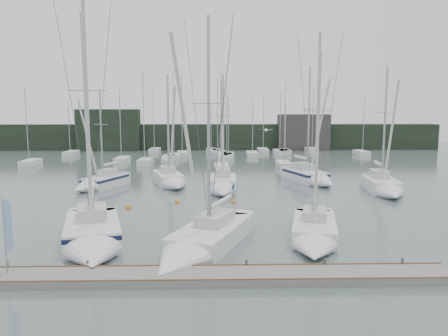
# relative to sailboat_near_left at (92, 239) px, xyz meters

# --- Properties ---
(ground) EXTENTS (160.00, 160.00, 0.00)m
(ground) POSITION_rel_sailboat_near_left_xyz_m (6.78, 0.31, -0.66)
(ground) COLOR #4A5B57
(ground) RESTS_ON ground
(dock) EXTENTS (24.00, 2.00, 0.40)m
(dock) POSITION_rel_sailboat_near_left_xyz_m (6.78, -4.69, -0.46)
(dock) COLOR #62625D
(dock) RESTS_ON ground
(far_treeline) EXTENTS (90.00, 4.00, 5.00)m
(far_treeline) POSITION_rel_sailboat_near_left_xyz_m (6.78, 62.31, 1.84)
(far_treeline) COLOR black
(far_treeline) RESTS_ON ground
(far_building_left) EXTENTS (12.00, 3.00, 8.00)m
(far_building_left) POSITION_rel_sailboat_near_left_xyz_m (-13.22, 60.31, 3.34)
(far_building_left) COLOR black
(far_building_left) RESTS_ON ground
(far_building_right) EXTENTS (10.00, 3.00, 7.00)m
(far_building_right) POSITION_rel_sailboat_near_left_xyz_m (24.78, 60.31, 2.84)
(far_building_right) COLOR #393735
(far_building_right) RESTS_ON ground
(mast_forest) EXTENTS (54.34, 27.79, 14.30)m
(mast_forest) POSITION_rel_sailboat_near_left_xyz_m (7.59, 47.79, -0.19)
(mast_forest) COLOR silver
(mast_forest) RESTS_ON ground
(sailboat_near_left) EXTENTS (5.58, 10.08, 15.76)m
(sailboat_near_left) POSITION_rel_sailboat_near_left_xyz_m (0.00, 0.00, 0.00)
(sailboat_near_left) COLOR silver
(sailboat_near_left) RESTS_ON ground
(sailboat_near_center) EXTENTS (6.74, 10.90, 14.60)m
(sailboat_near_center) POSITION_rel_sailboat_near_left_xyz_m (6.17, -0.98, -0.14)
(sailboat_near_center) COLOR silver
(sailboat_near_center) RESTS_ON ground
(sailboat_near_right) EXTENTS (4.59, 9.35, 13.78)m
(sailboat_near_right) POSITION_rel_sailboat_near_left_xyz_m (13.26, 0.66, -0.16)
(sailboat_near_right) COLOR silver
(sailboat_near_right) RESTS_ON ground
(sailboat_mid_a) EXTENTS (5.12, 8.01, 10.98)m
(sailboat_mid_a) POSITION_rel_sailboat_near_left_xyz_m (-4.87, 19.67, -0.09)
(sailboat_mid_a) COLOR silver
(sailboat_mid_a) RESTS_ON ground
(sailboat_mid_b) EXTENTS (4.73, 8.24, 12.60)m
(sailboat_mid_b) POSITION_rel_sailboat_near_left_xyz_m (2.65, 20.80, -0.08)
(sailboat_mid_b) COLOR silver
(sailboat_mid_b) RESTS_ON ground
(sailboat_mid_c) EXTENTS (2.85, 8.25, 12.41)m
(sailboat_mid_c) POSITION_rel_sailboat_near_left_xyz_m (8.05, 17.50, -0.04)
(sailboat_mid_c) COLOR silver
(sailboat_mid_c) RESTS_ON ground
(sailboat_mid_d) EXTENTS (5.29, 8.88, 13.68)m
(sailboat_mid_d) POSITION_rel_sailboat_near_left_xyz_m (17.99, 22.20, -0.01)
(sailboat_mid_d) COLOR silver
(sailboat_mid_d) RESTS_ON ground
(sailboat_mid_e) EXTENTS (3.72, 9.03, 13.04)m
(sailboat_mid_e) POSITION_rel_sailboat_near_left_xyz_m (23.71, 16.19, -0.05)
(sailboat_mid_e) COLOR silver
(sailboat_mid_e) RESTS_ON ground
(buoy_a) EXTENTS (0.48, 0.48, 0.48)m
(buoy_a) POSITION_rel_sailboat_near_left_xyz_m (3.92, 12.89, -0.66)
(buoy_a) COLOR #CE6712
(buoy_a) RESTS_ON ground
(buoy_b) EXTENTS (0.47, 0.47, 0.47)m
(buoy_b) POSITION_rel_sailboat_near_left_xyz_m (8.86, 12.76, -0.66)
(buoy_b) COLOR #CE6712
(buoy_b) RESTS_ON ground
(buoy_c) EXTENTS (0.55, 0.55, 0.55)m
(buoy_c) POSITION_rel_sailboat_near_left_xyz_m (-0.02, 10.84, -0.66)
(buoy_c) COLOR #CE6712
(buoy_c) RESTS_ON ground
(dock_banner) EXTENTS (0.53, 0.25, 3.70)m
(dock_banner) POSITION_rel_sailboat_near_left_xyz_m (-2.67, -4.64, 1.92)
(dock_banner) COLOR #96979D
(dock_banner) RESTS_ON dock
(seagull) EXTENTS (0.94, 0.44, 0.19)m
(seagull) POSITION_rel_sailboat_near_left_xyz_m (10.55, 3.43, 6.21)
(seagull) COLOR white
(seagull) RESTS_ON ground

